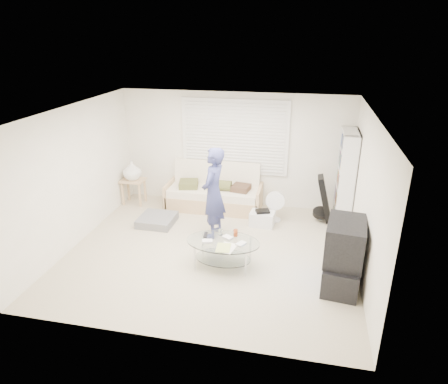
% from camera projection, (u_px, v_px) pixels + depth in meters
% --- Properties ---
extents(ground, '(5.00, 5.00, 0.00)m').
position_uv_depth(ground, '(211.00, 251.00, 7.15)').
color(ground, tan).
rests_on(ground, ground).
extents(room_shell, '(5.02, 4.52, 2.51)m').
position_uv_depth(room_shell, '(217.00, 157.00, 6.97)').
color(room_shell, silver).
rests_on(room_shell, ground).
extents(window_blinds, '(2.32, 0.08, 1.62)m').
position_uv_depth(window_blinds, '(234.00, 137.00, 8.57)').
color(window_blinds, silver).
rests_on(window_blinds, ground).
extents(futon_sofa, '(2.07, 0.84, 1.01)m').
position_uv_depth(futon_sofa, '(214.00, 194.00, 8.80)').
color(futon_sofa, tan).
rests_on(futon_sofa, ground).
extents(grey_floor_pillow, '(0.71, 0.71, 0.16)m').
position_uv_depth(grey_floor_pillow, '(157.00, 220.00, 8.16)').
color(grey_floor_pillow, slate).
rests_on(grey_floor_pillow, ground).
extents(side_table, '(0.51, 0.41, 1.01)m').
position_uv_depth(side_table, '(132.00, 172.00, 8.87)').
color(side_table, tan).
rests_on(side_table, ground).
extents(bookshelf, '(0.30, 0.81, 1.93)m').
position_uv_depth(bookshelf, '(345.00, 179.00, 7.86)').
color(bookshelf, white).
rests_on(bookshelf, ground).
extents(guitar_case, '(0.39, 0.36, 0.96)m').
position_uv_depth(guitar_case, '(324.00, 202.00, 8.12)').
color(guitar_case, black).
rests_on(guitar_case, ground).
extents(floor_fan, '(0.39, 0.26, 0.65)m').
position_uv_depth(floor_fan, '(275.00, 204.00, 8.18)').
color(floor_fan, white).
rests_on(floor_fan, ground).
extents(storage_bin, '(0.51, 0.38, 0.34)m').
position_uv_depth(storage_bin, '(262.00, 218.00, 8.05)').
color(storage_bin, white).
rests_on(storage_bin, ground).
extents(tv_unit, '(0.64, 1.04, 1.07)m').
position_uv_depth(tv_unit, '(343.00, 255.00, 6.04)').
color(tv_unit, black).
rests_on(tv_unit, ground).
extents(coffee_table, '(1.23, 0.79, 0.57)m').
position_uv_depth(coffee_table, '(223.00, 246.00, 6.60)').
color(coffee_table, silver).
rests_on(coffee_table, ground).
extents(standing_person, '(0.52, 0.70, 1.75)m').
position_uv_depth(standing_person, '(213.00, 193.00, 7.39)').
color(standing_person, navy).
rests_on(standing_person, ground).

